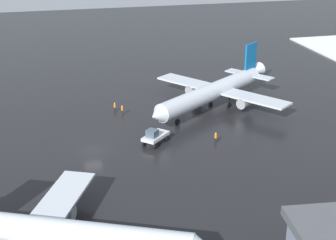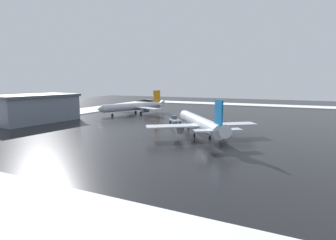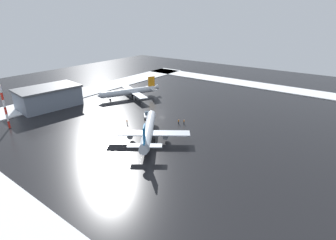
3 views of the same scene
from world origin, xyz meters
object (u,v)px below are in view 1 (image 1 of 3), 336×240
(airplane_parked_portside, at_px, (214,91))
(pushback_tug, at_px, (155,136))
(ground_crew_near_tug, at_px, (115,107))
(ground_crew_beside_wing, at_px, (216,137))
(airplane_far_rear, at_px, (53,233))
(ground_crew_by_nose_gear, at_px, (122,110))

(airplane_parked_portside, xyz_separation_m, pushback_tug, (-13.39, -12.36, -1.83))
(ground_crew_near_tug, distance_m, ground_crew_beside_wing, 20.79)
(airplane_parked_portside, height_order, airplane_far_rear, airplane_parked_portside)
(airplane_parked_portside, distance_m, pushback_tug, 18.31)
(airplane_far_rear, relative_size, ground_crew_beside_wing, 17.03)
(airplane_parked_portside, xyz_separation_m, airplane_far_rear, (-28.97, -36.72, -0.08))
(airplane_parked_portside, distance_m, airplane_far_rear, 46.77)
(airplane_parked_portside, height_order, pushback_tug, airplane_parked_portside)
(pushback_tug, distance_m, ground_crew_by_nose_gear, 13.16)
(pushback_tug, bearing_deg, ground_crew_near_tug, -120.13)
(airplane_far_rear, distance_m, ground_crew_by_nose_gear, 39.42)
(airplane_far_rear, xyz_separation_m, ground_crew_near_tug, (11.85, 38.98, -2.07))
(airplane_parked_portside, height_order, ground_crew_near_tug, airplane_parked_portside)
(airplane_parked_portside, xyz_separation_m, ground_crew_beside_wing, (-4.56, -14.31, -2.14))
(airplane_far_rear, relative_size, pushback_tug, 6.04)
(ground_crew_beside_wing, bearing_deg, ground_crew_by_nose_gear, -121.33)
(ground_crew_near_tug, bearing_deg, airplane_parked_portside, 98.70)
(pushback_tug, bearing_deg, airplane_far_rear, 12.93)
(airplane_far_rear, xyz_separation_m, ground_crew_beside_wing, (24.41, 22.41, -2.07))
(airplane_far_rear, bearing_deg, ground_crew_beside_wing, 67.38)
(airplane_far_rear, bearing_deg, ground_crew_near_tug, 97.92)
(airplane_parked_portside, relative_size, ground_crew_beside_wing, 15.92)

